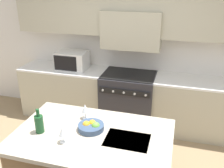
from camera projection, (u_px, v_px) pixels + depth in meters
back_cabinetry at (133, 30)px, 4.11m from camera, size 10.00×0.46×2.70m
back_counter at (128, 99)px, 4.35m from camera, size 3.93×0.62×0.93m
range_stove at (128, 99)px, 4.33m from camera, size 0.88×0.70×0.94m
microwave at (72, 60)px, 4.36m from camera, size 0.52×0.38×0.31m
wine_bottle at (39, 123)px, 2.56m from camera, size 0.09×0.09×0.27m
wine_glass_near at (63, 132)px, 2.39m from camera, size 0.08×0.08×0.18m
wine_glass_far at (85, 109)px, 2.80m from camera, size 0.08×0.08×0.18m
fruit_bowl at (91, 126)px, 2.63m from camera, size 0.28×0.28×0.09m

